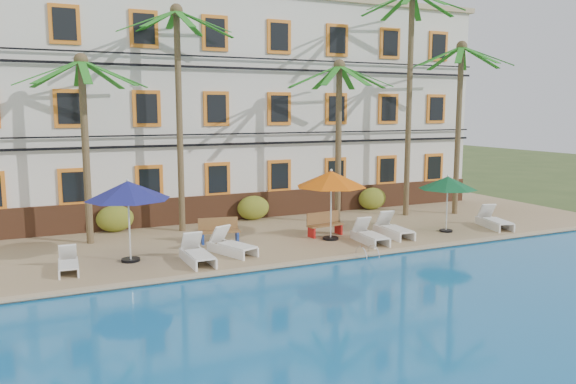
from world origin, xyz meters
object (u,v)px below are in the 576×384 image
umbrella_blue (128,191)px  lounger_d (369,235)px  bench_left (220,230)px  lounger_e (393,229)px  umbrella_red (331,179)px  pool_ladder (367,256)px  umbrella_green (448,183)px  palm_d (410,75)px  lounger_c (231,245)px  lounger_b (197,254)px  palm_e (459,104)px  palm_b (179,89)px  bench_right (324,224)px  palm_a (84,120)px  lounger_f (494,220)px  palm_c (339,117)px  lounger_a (68,264)px

umbrella_blue → lounger_d: bearing=-7.1°
umbrella_blue → bench_left: size_ratio=1.77×
lounger_d → lounger_e: (1.43, 0.50, 0.02)m
umbrella_blue → umbrella_red: umbrella_blue is taller
pool_ladder → umbrella_green: bearing=21.0°
palm_d → lounger_c: palm_d is taller
umbrella_green → lounger_b: 10.71m
palm_e → bench_left: palm_e is taller
palm_b → umbrella_green: (9.77, -4.74, -3.77)m
umbrella_green → bench_right: umbrella_green is taller
pool_ladder → umbrella_blue: bearing=160.0°
lounger_c → lounger_d: lounger_c is taller
umbrella_green → lounger_d: (-3.91, -0.29, -1.71)m
umbrella_red → lounger_b: size_ratio=1.37×
lounger_b → palm_b: bearing=81.1°
lounger_c → palm_a: bearing=139.3°
lounger_b → lounger_f: lounger_f is taller
bench_right → lounger_d: bearing=-61.6°
palm_c → lounger_e: bearing=-79.7°
palm_c → umbrella_green: (3.09, -3.54, -2.64)m
lounger_c → lounger_e: size_ratio=1.03×
palm_d → lounger_d: size_ratio=5.37×
palm_c → lounger_f: 7.92m
lounger_f → pool_ladder: lounger_f is taller
lounger_e → palm_c: bearing=100.3°
umbrella_red → bench_left: umbrella_red is taller
umbrella_red → lounger_e: 3.27m
palm_c → lounger_d: bearing=-102.0°
umbrella_blue → lounger_e: 10.26m
lounger_e → umbrella_blue: bearing=176.7°
umbrella_green → lounger_d: 4.27m
umbrella_green → palm_d: bearing=79.0°
lounger_d → umbrella_green: bearing=4.3°
palm_e → lounger_d: size_ratio=4.17×
palm_d → bench_left: palm_d is taller
lounger_c → palm_c: bearing=28.0°
palm_b → palm_e: bearing=-7.4°
umbrella_green → pool_ladder: (-5.05, -1.94, -2.00)m
palm_b → lounger_e: bearing=-31.9°
lounger_a → bench_right: (9.58, 1.14, 0.22)m
umbrella_red → umbrella_green: (4.98, -0.76, -0.33)m
umbrella_blue → bench_left: bearing=20.7°
umbrella_green → lounger_e: umbrella_green is taller
palm_e → lounger_f: 5.97m
lounger_c → lounger_f: size_ratio=0.99×
umbrella_red → lounger_a: size_ratio=1.65×
umbrella_red → lounger_e: size_ratio=1.34×
palm_e → umbrella_blue: (-15.64, -2.29, -2.88)m
lounger_b → palm_e: bearing=13.9°
bench_left → pool_ladder: bench_left is taller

